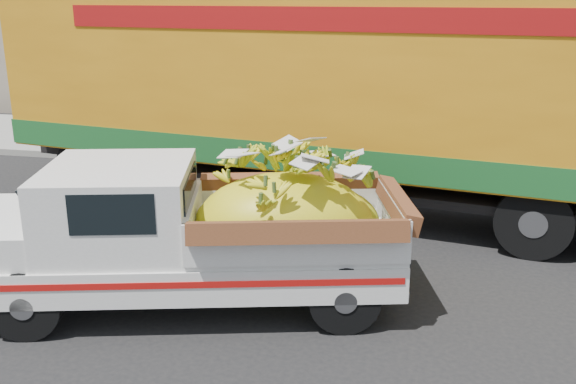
# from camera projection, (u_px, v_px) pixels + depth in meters

# --- Properties ---
(ground) EXTENTS (100.00, 100.00, 0.00)m
(ground) POSITION_uv_depth(u_px,v_px,m) (311.00, 316.00, 7.67)
(ground) COLOR black
(ground) RESTS_ON ground
(curb) EXTENTS (60.00, 0.25, 0.15)m
(curb) POSITION_uv_depth(u_px,v_px,m) (366.00, 171.00, 13.74)
(curb) COLOR gray
(curb) RESTS_ON ground
(sidewalk) EXTENTS (60.00, 4.00, 0.14)m
(sidewalk) POSITION_uv_depth(u_px,v_px,m) (375.00, 149.00, 15.71)
(sidewalk) COLOR gray
(sidewalk) RESTS_ON ground
(building_left) EXTENTS (18.00, 6.00, 5.00)m
(building_left) POSITION_uv_depth(u_px,v_px,m) (160.00, 31.00, 22.15)
(building_left) COLOR gray
(building_left) RESTS_ON ground
(pickup_truck) EXTENTS (5.36, 3.07, 1.77)m
(pickup_truck) POSITION_uv_depth(u_px,v_px,m) (220.00, 230.00, 7.76)
(pickup_truck) COLOR black
(pickup_truck) RESTS_ON ground
(semi_trailer) EXTENTS (12.08, 4.47, 3.80)m
(semi_trailer) POSITION_uv_depth(u_px,v_px,m) (330.00, 91.00, 10.94)
(semi_trailer) COLOR black
(semi_trailer) RESTS_ON ground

